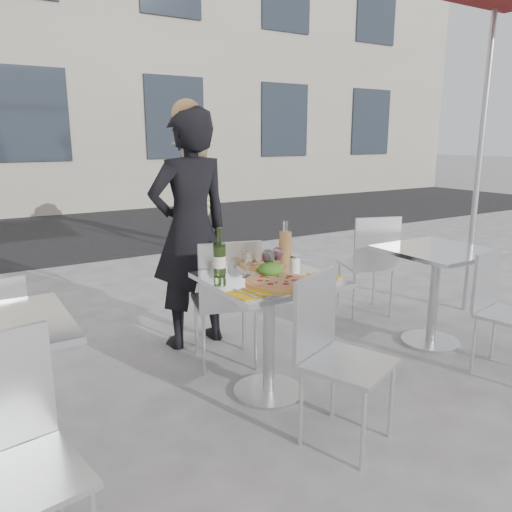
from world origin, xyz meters
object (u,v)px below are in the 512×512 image
sugar_shaker (295,264)px  pizza_far (260,266)px  wine_bottle (220,258)px  wineglass_red_a (267,257)px  wineglass_white_a (247,259)px  pedestrian_b (194,189)px  pizza_near (277,281)px  salad_plate (270,271)px  woman_diner (190,230)px  chair_near (333,344)px  wineglass_red_b (277,255)px  main_table (269,311)px  side_chair_rnear (499,302)px  side_table_right (436,276)px  side_chair_rfar (371,257)px  napkin_right (322,277)px  napkin_left (248,293)px  wineglass_white_b (269,257)px  carafe (285,247)px  side_chair_lnear (7,445)px

sugar_shaker → pizza_far: bearing=123.9°
wine_bottle → wineglass_red_a: (0.26, -0.12, -0.00)m
wineglass_white_a → pedestrian_b: bearing=69.2°
pizza_near → salad_plate: bearing=72.2°
woman_diner → wineglass_white_a: size_ratio=11.25×
chair_near → wineglass_red_b: bearing=61.6°
salad_plate → wine_bottle: size_ratio=0.75×
main_table → wine_bottle: (-0.24, 0.17, 0.32)m
sugar_shaker → side_chair_rnear: bearing=-23.0°
side_table_right → wineglass_white_a: bearing=177.0°
side_chair_rfar → sugar_shaker: side_chair_rfar is taller
side_table_right → woman_diner: size_ratio=0.42×
pedestrian_b → wineglass_red_a: (-1.44, -4.16, 0.01)m
side_table_right → wineglass_red_a: size_ratio=4.76×
main_table → pizza_near: (-0.03, -0.12, 0.22)m
pizza_near → sugar_shaker: size_ratio=3.38×
side_chair_rnear → pizza_near: side_chair_rnear is taller
woman_diner → napkin_right: (0.33, -1.13, -0.13)m
woman_diner → napkin_left: size_ratio=8.77×
side_chair_rnear → sugar_shaker: (-1.29, 0.55, 0.32)m
main_table → woman_diner: woman_diner is taller
woman_diner → wineglass_red_a: woman_diner is taller
wine_bottle → wineglass_white_b: size_ratio=1.87×
wineglass_red_b → pizza_far: bearing=103.6°
pedestrian_b → wineglass_white_a: 4.41m
main_table → woman_diner: size_ratio=0.42×
wine_bottle → napkin_right: wine_bottle is taller
main_table → side_chair_rnear: side_chair_rnear is taller
carafe → napkin_left: size_ratio=1.44×
side_chair_rfar → woman_diner: 1.64m
salad_plate → wine_bottle: 0.31m
wineglass_red_a → napkin_right: size_ratio=0.75×
wine_bottle → napkin_left: wine_bottle is taller
chair_near → woman_diner: (-0.09, 1.53, 0.36)m
wine_bottle → wineglass_red_a: bearing=-25.1°
pedestrian_b → pizza_near: 4.58m
wine_bottle → napkin_right: size_ratio=1.40×
side_table_right → pizza_far: pizza_far is taller
carafe → sugar_shaker: size_ratio=2.71×
side_chair_rnear → napkin_left: (-1.77, 0.32, 0.27)m
side_table_right → sugar_shaker: sugar_shaker is taller
side_chair_rnear → napkin_left: side_chair_rnear is taller
woman_diner → side_chair_lnear: bearing=44.8°
main_table → napkin_right: size_ratio=3.56×
wine_bottle → pizza_near: bearing=-54.6°
chair_near → wineglass_white_b: wineglass_white_b is taller
main_table → side_chair_rnear: (1.50, -0.53, -0.06)m
side_table_right → pizza_far: (-1.43, 0.21, 0.23)m
napkin_left → napkin_right: size_ratio=0.96×
side_chair_lnear → woman_diner: (1.43, 1.63, 0.35)m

